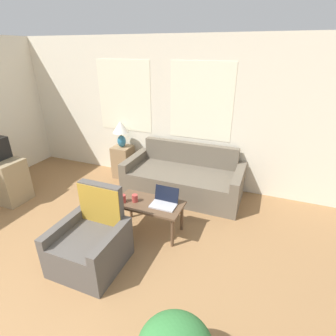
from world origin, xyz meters
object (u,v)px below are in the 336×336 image
at_px(couch, 184,179).
at_px(table_lamp, 121,130).
at_px(armchair, 92,243).
at_px(cup_yellow, 123,199).
at_px(laptop, 165,201).
at_px(cup_navy, 135,198).
at_px(coffee_table, 149,207).

xyz_separation_m(couch, table_lamp, (-1.34, 0.19, 0.70)).
distance_m(armchair, cup_yellow, 0.72).
relative_size(armchair, laptop, 2.79).
height_order(armchair, table_lamp, table_lamp).
relative_size(table_lamp, cup_navy, 4.90).
height_order(laptop, cup_yellow, laptop).
relative_size(table_lamp, cup_yellow, 4.63).
distance_m(armchair, table_lamp, 2.46).
relative_size(armchair, coffee_table, 1.02).
xyz_separation_m(armchair, cup_navy, (0.18, 0.76, 0.24)).
height_order(table_lamp, laptop, table_lamp).
xyz_separation_m(armchair, laptop, (0.58, 0.84, 0.24)).
distance_m(couch, cup_yellow, 1.41).
relative_size(armchair, table_lamp, 1.86).
xyz_separation_m(couch, cup_navy, (-0.30, -1.24, 0.24)).
distance_m(table_lamp, coffee_table, 1.96).
relative_size(cup_navy, cup_yellow, 0.95).
height_order(armchair, cup_yellow, armchair).
bearing_deg(table_lamp, coffee_table, -48.24).
bearing_deg(coffee_table, armchair, -115.32).
distance_m(cup_navy, cup_yellow, 0.17).
bearing_deg(coffee_table, cup_navy, -170.01).
bearing_deg(laptop, couch, 95.48).
xyz_separation_m(laptop, cup_navy, (-0.41, -0.08, 0.00)).
relative_size(armchair, cup_yellow, 8.61).
xyz_separation_m(coffee_table, cup_navy, (-0.20, -0.04, 0.11)).
height_order(couch, cup_yellow, couch).
distance_m(table_lamp, cup_yellow, 1.81).
xyz_separation_m(coffee_table, cup_yellow, (-0.35, -0.11, 0.12)).
bearing_deg(cup_navy, laptop, 10.96).
bearing_deg(armchair, coffee_table, 64.68).
bearing_deg(cup_yellow, laptop, 15.77).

